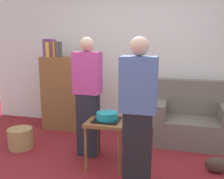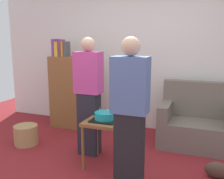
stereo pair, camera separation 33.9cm
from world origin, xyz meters
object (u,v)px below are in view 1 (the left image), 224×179
bookshelf (65,92)px  person_blowing_candles (88,97)px  side_table (107,127)px  handbag (217,165)px  person_holding_cake (138,116)px  wicker_basket (20,138)px  couch (191,121)px  birthday_cake (107,117)px

bookshelf → person_blowing_candles: person_blowing_candles is taller
side_table → handbag: size_ratio=2.15×
person_blowing_candles → handbag: 1.84m
person_holding_cake → wicker_basket: person_holding_cake is taller
side_table → handbag: bearing=6.9°
couch → person_holding_cake: person_holding_cake is taller
side_table → wicker_basket: 1.46m
person_blowing_candles → person_holding_cake: same height
birthday_cake → wicker_basket: 1.50m
bookshelf → handbag: bearing=-22.3°
person_blowing_candles → wicker_basket: bearing=-161.3°
couch → side_table: bearing=-134.5°
bookshelf → wicker_basket: bearing=-106.0°
birthday_cake → bookshelf: bearing=133.6°
couch → handbag: 0.99m
person_holding_cake → person_blowing_candles: bearing=-25.1°
bookshelf → handbag: size_ratio=5.74×
side_table → wicker_basket: side_table is taller
person_blowing_candles → bookshelf: bearing=145.5°
couch → person_blowing_candles: person_blowing_candles is taller
person_blowing_candles → handbag: size_ratio=5.82×
couch → person_holding_cake: size_ratio=0.67×
side_table → person_blowing_candles: person_blowing_candles is taller
birthday_cake → couch: bearing=45.5°
bookshelf → person_blowing_candles: (0.78, -0.93, 0.16)m
person_blowing_candles → person_holding_cake: (0.81, -0.72, 0.00)m
birthday_cake → person_holding_cake: bearing=-45.5°
wicker_basket → handbag: size_ratio=1.29×
side_table → person_blowing_candles: size_ratio=0.37×
side_table → person_blowing_candles: 0.53m
bookshelf → person_blowing_candles: bearing=-50.1°
birthday_cake → handbag: (1.35, 0.16, -0.55)m
side_table → handbag: side_table is taller
bookshelf → wicker_basket: size_ratio=4.46×
couch → birthday_cake: (-1.07, -1.09, 0.31)m
birthday_cake → person_holding_cake: person_holding_cake is taller
person_holding_cake → handbag: person_holding_cake is taller
person_blowing_candles → wicker_basket: size_ratio=4.53×
side_table → person_holding_cake: (0.47, -0.48, 0.32)m
person_blowing_candles → person_holding_cake: bearing=-26.1°
person_holding_cake → handbag: size_ratio=5.82×
person_holding_cake → wicker_basket: (-1.87, 0.66, -0.68)m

